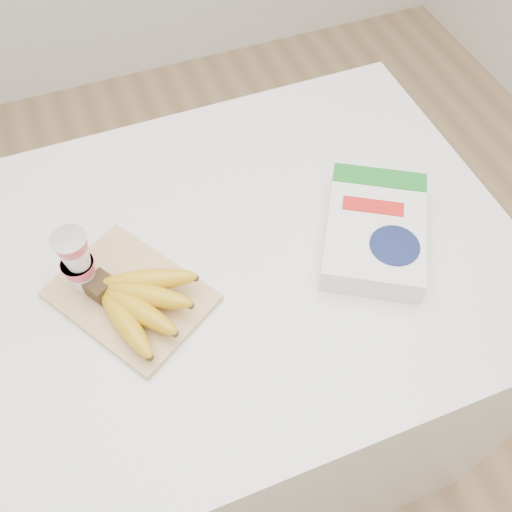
{
  "coord_description": "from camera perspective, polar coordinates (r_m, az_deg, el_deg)",
  "views": [
    {
      "loc": [
        -0.11,
        -0.64,
        1.94
      ],
      "look_at": [
        0.12,
        -0.05,
        1.04
      ],
      "focal_mm": 40.0,
      "sensor_mm": 36.0,
      "label": 1
    }
  ],
  "objects": [
    {
      "name": "table",
      "position": [
        1.58,
        -4.76,
        -11.24
      ],
      "size": [
        1.34,
        0.89,
        1.0
      ],
      "primitive_type": "cube",
      "color": "white",
      "rests_on": "ground"
    },
    {
      "name": "cereal_box",
      "position": [
        1.18,
        11.78,
        2.58
      ],
      "size": [
        0.31,
        0.34,
        0.06
      ],
      "rotation": [
        0.0,
        0.0,
        -0.54
      ],
      "color": "white",
      "rests_on": "table"
    },
    {
      "name": "bananas",
      "position": [
        1.07,
        -11.76,
        -4.4
      ],
      "size": [
        0.21,
        0.22,
        0.07
      ],
      "color": "#382816",
      "rests_on": "cutting_board"
    },
    {
      "name": "room",
      "position": [
        0.88,
        -8.59,
        11.83
      ],
      "size": [
        4.0,
        4.0,
        4.0
      ],
      "color": "tan",
      "rests_on": "ground"
    },
    {
      "name": "yogurt_stack",
      "position": [
        1.08,
        -17.46,
        -0.48
      ],
      "size": [
        0.07,
        0.07,
        0.15
      ],
      "color": "white",
      "rests_on": "cutting_board"
    },
    {
      "name": "cutting_board",
      "position": [
        1.12,
        -12.41,
        -3.92
      ],
      "size": [
        0.33,
        0.35,
        0.01
      ],
      "primitive_type": "cube",
      "rotation": [
        0.0,
        0.0,
        0.55
      ],
      "color": "tan",
      "rests_on": "table"
    }
  ]
}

